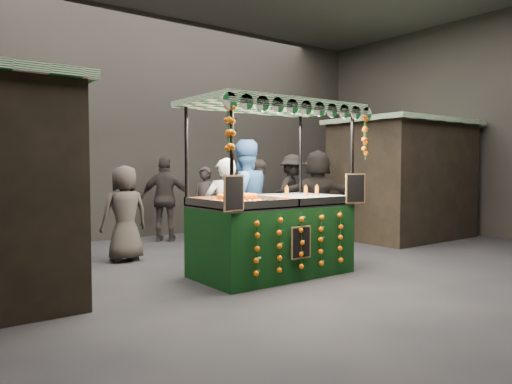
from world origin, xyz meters
TOP-DOWN VIEW (x-y plane):
  - ground at (0.00, 0.00)m, footprint 12.00×12.00m
  - market_hall at (0.00, 0.00)m, footprint 12.10×10.10m
  - neighbour_stall_right at (4.40, 1.50)m, footprint 3.00×2.20m
  - juice_stall at (-0.29, 0.25)m, footprint 2.57×1.51m
  - vendor_grey at (-0.55, 1.14)m, footprint 0.73×0.61m
  - vendor_blue at (-0.02, 1.38)m, footprint 1.05×0.85m
  - shopper_0 at (-3.12, 3.23)m, footprint 0.72×0.50m
  - shopper_1 at (0.86, 2.09)m, footprint 0.91×0.75m
  - shopper_2 at (-0.11, 4.11)m, footprint 1.12×0.96m
  - shopper_3 at (3.17, 3.80)m, footprint 1.40×1.17m
  - shopper_4 at (-1.63, 2.53)m, footprint 0.79×0.51m
  - shopper_5 at (2.29, 2.01)m, footprint 1.72×1.58m
  - shopper_6 at (0.64, 3.75)m, footprint 0.61×0.69m

SIDE VIEW (x-z plane):
  - ground at x=0.00m, z-range 0.00..0.00m
  - juice_stall at x=-0.29m, z-range -0.47..2.02m
  - shopper_6 at x=0.64m, z-range 0.00..1.58m
  - shopper_4 at x=-1.63m, z-range 0.00..1.60m
  - vendor_grey at x=-0.55m, z-range 0.00..1.71m
  - shopper_1 at x=0.86m, z-range 0.00..1.71m
  - shopper_2 at x=-0.11m, z-range 0.00..1.80m
  - shopper_0 at x=-3.12m, z-range 0.00..1.86m
  - shopper_3 at x=3.17m, z-range 0.00..1.88m
  - shopper_5 at x=2.29m, z-range 0.00..1.91m
  - vendor_blue at x=-0.02m, z-range 0.00..2.02m
  - neighbour_stall_right at x=4.40m, z-range 0.01..2.61m
  - market_hall at x=0.00m, z-range 0.86..5.91m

